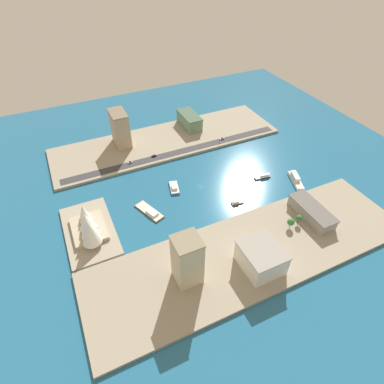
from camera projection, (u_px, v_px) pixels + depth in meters
name	position (u px, v px, depth m)	size (l,w,h in m)	color
ground_plane	(201.00, 186.00, 281.07)	(440.00, 440.00, 0.00)	#23668E
quay_west	(252.00, 252.00, 224.27)	(70.00, 240.00, 2.42)	#9E937F
quay_east	(167.00, 141.00, 336.29)	(70.00, 240.00, 2.42)	#9E937F
peninsula_point	(90.00, 231.00, 239.50)	(65.33, 36.18, 2.00)	#A89E89
road_strip	(177.00, 152.00, 317.05)	(9.24, 228.00, 0.15)	#38383D
catamaran_blue	(174.00, 188.00, 277.42)	(19.59, 11.58, 3.98)	blue
barge_flat_brown	(150.00, 211.00, 255.21)	(29.11, 18.23, 3.14)	brown
tugboat_red	(237.00, 202.00, 263.35)	(5.82, 11.79, 3.15)	red
ferry_white_commuter	(296.00, 180.00, 284.38)	(27.84, 15.22, 6.06)	silver
patrol_launch_navy	(263.00, 177.00, 289.21)	(5.61, 16.53, 3.64)	#1E284C
carpark_squat_concrete	(312.00, 212.00, 246.27)	(40.91, 15.96, 9.55)	gray
office_block_beige	(187.00, 260.00, 194.26)	(16.83, 16.81, 37.54)	#C6B793
hotel_broad_white	(261.00, 258.00, 207.96)	(28.35, 25.99, 17.62)	silver
apartment_midrise_tan	(120.00, 128.00, 317.97)	(26.99, 15.14, 35.68)	tan
terminal_long_green	(189.00, 120.00, 352.96)	(36.68, 16.82, 14.51)	slate
sedan_silver	(222.00, 139.00, 335.13)	(2.24, 4.90, 1.57)	black
suv_black	(154.00, 156.00, 311.08)	(1.98, 4.74, 1.58)	black
van_white	(130.00, 162.00, 302.88)	(2.17, 4.44, 1.52)	black
traffic_light_waterfront	(219.00, 141.00, 324.82)	(0.36, 0.36, 6.50)	black
opera_landmark	(88.00, 225.00, 229.16)	(40.32, 24.51, 24.96)	#BCAD93
park_tree_cluster	(297.00, 219.00, 239.55)	(7.69, 22.25, 8.25)	brown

